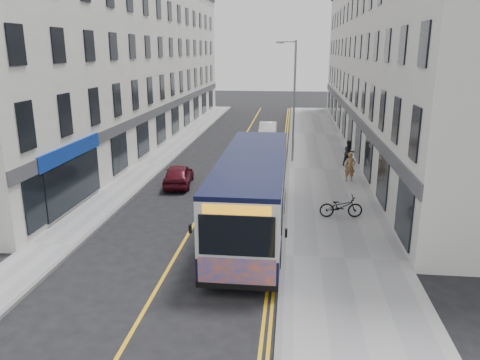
% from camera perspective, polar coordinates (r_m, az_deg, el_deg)
% --- Properties ---
extents(ground, '(140.00, 140.00, 0.00)m').
position_cam_1_polar(ground, '(19.18, -6.75, -7.29)').
color(ground, black).
rests_on(ground, ground).
extents(pavement_east, '(4.50, 64.00, 0.12)m').
position_cam_1_polar(pavement_east, '(30.16, 10.17, 1.25)').
color(pavement_east, '#959598').
rests_on(pavement_east, ground).
extents(pavement_west, '(2.00, 64.00, 0.12)m').
position_cam_1_polar(pavement_west, '(31.47, -10.73, 1.82)').
color(pavement_west, '#959598').
rests_on(pavement_west, ground).
extents(kerb_east, '(0.18, 64.00, 0.13)m').
position_cam_1_polar(kerb_east, '(30.09, 5.89, 1.39)').
color(kerb_east, slate).
rests_on(kerb_east, ground).
extents(kerb_west, '(0.18, 64.00, 0.13)m').
position_cam_1_polar(kerb_west, '(31.19, -8.97, 1.79)').
color(kerb_west, slate).
rests_on(kerb_west, ground).
extents(road_centre_line, '(0.12, 64.00, 0.01)m').
position_cam_1_polar(road_centre_line, '(30.40, -1.67, 1.50)').
color(road_centre_line, '#F1AE15').
rests_on(road_centre_line, ground).
extents(road_dbl_yellow_inner, '(0.10, 64.00, 0.01)m').
position_cam_1_polar(road_dbl_yellow_inner, '(30.11, 5.03, 1.30)').
color(road_dbl_yellow_inner, '#F1AE15').
rests_on(road_dbl_yellow_inner, ground).
extents(road_dbl_yellow_outer, '(0.10, 64.00, 0.01)m').
position_cam_1_polar(road_dbl_yellow_outer, '(30.11, 5.41, 1.29)').
color(road_dbl_yellow_outer, '#F1AE15').
rests_on(road_dbl_yellow_outer, ground).
extents(terrace_east, '(6.00, 46.00, 13.00)m').
position_cam_1_polar(terrace_east, '(38.87, 17.80, 13.56)').
color(terrace_east, silver).
rests_on(terrace_east, ground).
extents(terrace_west, '(6.00, 46.00, 13.00)m').
position_cam_1_polar(terrace_west, '(40.40, -13.00, 13.95)').
color(terrace_west, white).
rests_on(terrace_west, ground).
extents(streetlamp, '(1.32, 0.18, 8.00)m').
position_cam_1_polar(streetlamp, '(31.32, 6.48, 9.97)').
color(streetlamp, gray).
rests_on(streetlamp, ground).
extents(city_bus, '(2.63, 11.29, 3.28)m').
position_cam_1_polar(city_bus, '(19.38, 1.58, -1.29)').
color(city_bus, black).
rests_on(city_bus, ground).
extents(bicycle, '(1.98, 0.86, 1.01)m').
position_cam_1_polar(bicycle, '(21.53, 12.22, -3.17)').
color(bicycle, black).
rests_on(bicycle, pavement_east).
extents(pedestrian_near, '(0.65, 0.46, 1.67)m').
position_cam_1_polar(pedestrian_near, '(27.44, 13.27, 1.56)').
color(pedestrian_near, olive).
rests_on(pedestrian_near, pavement_east).
extents(pedestrian_far, '(1.00, 0.91, 1.66)m').
position_cam_1_polar(pedestrian_far, '(31.11, 13.15, 3.21)').
color(pedestrian_far, black).
rests_on(pedestrian_far, pavement_east).
extents(car_white, '(1.45, 4.12, 1.36)m').
position_cam_1_polar(car_white, '(40.57, 3.40, 6.05)').
color(car_white, silver).
rests_on(car_white, ground).
extents(car_maroon, '(1.84, 3.77, 1.24)m').
position_cam_1_polar(car_maroon, '(26.52, -7.52, 0.62)').
color(car_maroon, '#4D0C18').
rests_on(car_maroon, ground).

